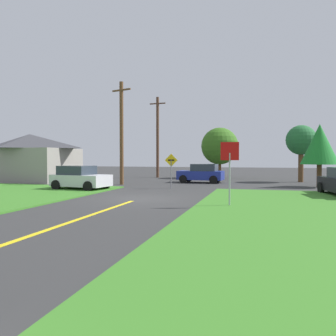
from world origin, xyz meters
name	(u,v)px	position (x,y,z in m)	size (l,w,h in m)	color
ground_plane	(139,199)	(0.00, 0.00, 0.00)	(120.00, 120.00, 0.00)	#333333
lane_stripe_center	(46,230)	(0.00, -8.00, 0.01)	(0.20, 14.00, 0.01)	yellow
stop_sign	(230,161)	(4.85, -1.73, 2.02)	(0.79, 0.15, 2.85)	#9EA0A8
parked_car_near_building	(80,178)	(-5.57, 3.67, 0.80)	(4.05, 2.58, 1.62)	silver
car_approaching_junction	(202,173)	(1.28, 12.23, 0.80)	(3.97, 2.28, 1.62)	navy
utility_pole_mid	(122,132)	(-4.61, 8.55, 4.23)	(1.76, 0.63, 8.24)	brown
utility_pole_far	(158,136)	(-4.59, 18.42, 4.48)	(1.80, 0.31, 8.73)	brown
direction_sign	(171,167)	(0.13, 6.18, 1.52)	(0.90, 0.11, 2.44)	slate
oak_tree_left	(220,146)	(2.02, 19.37, 3.39)	(3.92, 3.92, 5.36)	brown
pine_tree_center	(301,141)	(9.67, 15.27, 3.66)	(2.64, 2.64, 5.05)	brown
oak_tree_right	(320,144)	(10.36, 10.13, 3.14)	(2.69, 2.69, 4.64)	brown
barn	(30,158)	(-14.31, 9.93, 2.16)	(8.08, 5.66, 4.33)	gray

